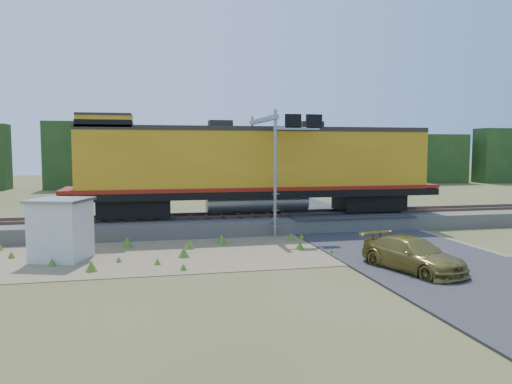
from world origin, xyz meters
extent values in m
plane|color=#475123|center=(0.00, 0.00, 0.00)|extent=(140.00, 140.00, 0.00)
cube|color=slate|center=(0.00, 6.00, 0.40)|extent=(70.00, 5.00, 0.80)
cube|color=brown|center=(0.00, 5.28, 0.88)|extent=(70.00, 0.10, 0.16)
cube|color=brown|center=(0.00, 6.72, 0.88)|extent=(70.00, 0.10, 0.16)
cube|color=#8C7754|center=(-2.00, 0.50, 0.01)|extent=(26.00, 8.00, 0.03)
cube|color=#38383A|center=(7.00, 6.00, 0.83)|extent=(7.00, 5.20, 0.06)
cube|color=#38383A|center=(7.00, 22.00, 0.04)|extent=(7.00, 24.00, 0.08)
cube|color=#1B3A15|center=(0.00, 38.00, 3.25)|extent=(36.00, 3.00, 6.50)
cube|color=#1B3A15|center=(40.00, 38.00, 3.00)|extent=(50.00, 3.00, 6.00)
cube|color=black|center=(-4.79, 6.00, 1.43)|extent=(3.76, 2.40, 0.94)
cube|color=black|center=(8.80, 6.00, 1.43)|extent=(3.76, 2.40, 0.94)
cube|color=black|center=(2.01, 6.00, 2.09)|extent=(20.91, 3.14, 0.38)
cylinder|color=gray|center=(2.01, 6.00, 1.59)|extent=(5.75, 1.25, 1.25)
cube|color=gold|center=(2.01, 6.00, 3.90)|extent=(19.34, 3.03, 3.24)
cube|color=maroon|center=(2.01, 6.00, 2.40)|extent=(20.91, 3.19, 0.19)
cube|color=#28231E|center=(2.01, 6.00, 5.64)|extent=(19.34, 3.08, 0.25)
cube|color=gold|center=(-6.14, 6.00, 5.88)|extent=(2.72, 3.03, 0.73)
cube|color=#28231E|center=(-6.14, 6.00, 6.29)|extent=(2.72, 3.08, 0.13)
cube|color=black|center=(-6.14, 6.00, 5.83)|extent=(2.77, 3.08, 0.37)
cube|color=maroon|center=(-7.71, 6.00, 3.53)|extent=(0.10, 2.09, 1.25)
cube|color=#28231E|center=(-0.08, 6.00, 5.88)|extent=(1.25, 1.05, 0.47)
cube|color=#28231E|center=(5.14, 6.00, 5.88)|extent=(1.25, 1.05, 0.47)
cube|color=silver|center=(-7.56, 0.08, 1.22)|extent=(2.47, 2.47, 2.44)
cube|color=gray|center=(-7.56, 0.08, 2.48)|extent=(2.72, 2.72, 0.12)
cylinder|color=gray|center=(2.31, 3.20, 3.27)|extent=(0.17, 0.17, 6.54)
cylinder|color=gray|center=(2.31, 8.80, 3.27)|extent=(0.17, 0.17, 6.54)
cube|color=gray|center=(2.31, 6.00, 6.17)|extent=(0.23, 6.20, 0.23)
cube|color=gray|center=(3.44, 3.20, 5.61)|extent=(2.43, 0.14, 0.14)
cube|color=black|center=(3.25, 3.20, 5.98)|extent=(0.84, 0.14, 0.70)
cube|color=black|center=(4.37, 3.20, 5.98)|extent=(0.84, 0.14, 0.70)
imported|color=olive|center=(5.55, -4.78, 0.63)|extent=(2.93, 4.67, 1.26)
camera|label=1|loc=(-4.11, -21.39, 4.58)|focal=35.00mm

